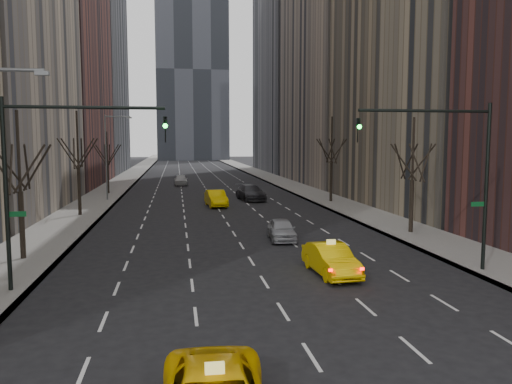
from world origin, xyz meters
name	(u,v)px	position (x,y,z in m)	size (l,w,h in m)	color
sidewalk_left	(122,182)	(-12.25, 70.00, 0.07)	(4.50, 320.00, 0.15)	slate
sidewalk_right	(276,180)	(12.25, 70.00, 0.07)	(4.50, 320.00, 0.15)	slate
bld_left_far	(47,30)	(-21.50, 66.00, 22.00)	(14.00, 28.00, 44.00)	brown
bld_left_deep	(84,22)	(-21.50, 96.00, 30.00)	(14.00, 30.00, 60.00)	slate
bld_right_far	(345,16)	(21.50, 64.00, 25.00)	(14.00, 28.00, 50.00)	tan
bld_right_deep	(296,33)	(21.50, 95.00, 29.00)	(14.00, 30.00, 58.00)	slate
tree_lw_b	(20,192)	(-12.00, 18.00, 3.72)	(3.36, 3.50, 7.82)	black
tree_lw_c	(79,169)	(-12.00, 34.00, 4.04)	(3.36, 3.50, 8.74)	black
tree_lw_d	(108,165)	(-12.00, 52.00, 3.56)	(3.36, 3.50, 7.36)	black
tree_rw_b	(412,180)	(12.00, 22.00, 3.72)	(3.36, 3.50, 7.82)	black
tree_rw_c	(331,164)	(12.00, 40.00, 4.04)	(3.36, 3.50, 8.74)	black
traffic_mast_left	(48,162)	(-9.11, 12.00, 5.49)	(6.69, 0.39, 8.00)	black
traffic_mast_right	(455,160)	(9.11, 12.00, 5.49)	(6.69, 0.39, 8.00)	black
streetlight_far	(109,148)	(-10.84, 45.00, 5.62)	(2.83, 0.22, 9.00)	slate
taxi_sedan	(331,259)	(3.36, 12.76, 0.74)	(1.56, 4.47, 1.47)	yellow
silver_sedan_ahead	(282,229)	(2.80, 21.37, 0.69)	(1.63, 4.06, 1.38)	#9EA0A5
far_taxi	(216,198)	(-0.07, 38.82, 0.80)	(1.68, 4.83, 1.59)	yellow
far_suv_grey	(251,193)	(4.06, 43.42, 0.83)	(2.32, 5.70, 1.66)	#2C2C31
far_car_white	(181,180)	(-3.25, 63.29, 0.79)	(1.86, 4.62, 1.57)	#BABABA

